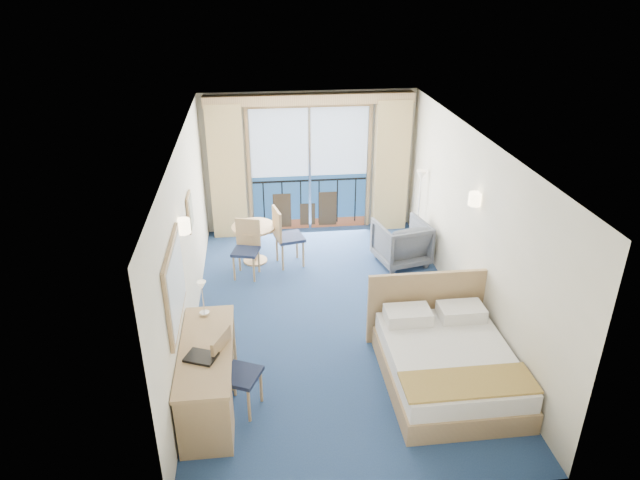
{
  "coord_description": "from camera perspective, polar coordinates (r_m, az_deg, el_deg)",
  "views": [
    {
      "loc": [
        -1.01,
        -7.11,
        4.73
      ],
      "look_at": [
        -0.16,
        0.2,
        1.18
      ],
      "focal_mm": 32.0,
      "sensor_mm": 36.0,
      "label": 1
    }
  ],
  "objects": [
    {
      "name": "folder",
      "position": [
        6.55,
        -11.81,
        -11.38
      ],
      "size": [
        0.4,
        0.36,
        0.03
      ],
      "primitive_type": "cube",
      "rotation": [
        0.0,
        0.0,
        -0.4
      ],
      "color": "black",
      "rests_on": "desk"
    },
    {
      "name": "balcony_door",
      "position": [
        10.98,
        -1.08,
        6.68
      ],
      "size": [
        2.36,
        0.03,
        2.52
      ],
      "color": "navy",
      "rests_on": "room_walls"
    },
    {
      "name": "room_walls",
      "position": [
        7.76,
        1.32,
        3.41
      ],
      "size": [
        4.04,
        6.54,
        2.72
      ],
      "color": "beige",
      "rests_on": "ground"
    },
    {
      "name": "mirror",
      "position": [
        6.52,
        -14.3,
        -4.32
      ],
      "size": [
        0.05,
        1.25,
        0.95
      ],
      "color": "tan",
      "rests_on": "room_walls"
    },
    {
      "name": "floor_lamp",
      "position": [
        10.35,
        10.01,
        4.97
      ],
      "size": [
        0.2,
        0.2,
        1.48
      ],
      "color": "silver",
      "rests_on": "ground"
    },
    {
      "name": "table_chair_b",
      "position": [
        9.54,
        -7.33,
        -0.47
      ],
      "size": [
        0.51,
        0.52,
        0.97
      ],
      "rotation": [
        0.0,
        0.0,
        -0.26
      ],
      "color": "#1B2441",
      "rests_on": "ground"
    },
    {
      "name": "desk",
      "position": [
        6.57,
        -11.37,
        -15.46
      ],
      "size": [
        0.6,
        1.74,
        0.82
      ],
      "color": "tan",
      "rests_on": "ground"
    },
    {
      "name": "desk_chair",
      "position": [
        6.77,
        -8.73,
        -12.51
      ],
      "size": [
        0.58,
        0.57,
        1.0
      ],
      "rotation": [
        0.0,
        0.0,
        1.15
      ],
      "color": "#1B2441",
      "rests_on": "ground"
    },
    {
      "name": "round_table",
      "position": [
        9.95,
        -6.62,
        0.54
      ],
      "size": [
        0.76,
        0.76,
        0.68
      ],
      "color": "tan",
      "rests_on": "ground"
    },
    {
      "name": "curtain_left",
      "position": [
        10.76,
        -9.26,
        6.7
      ],
      "size": [
        0.65,
        0.22,
        2.55
      ],
      "primitive_type": "cube",
      "color": "tan",
      "rests_on": "room_walls"
    },
    {
      "name": "wall_print",
      "position": [
        8.23,
        -12.87,
        2.76
      ],
      "size": [
        0.04,
        0.42,
        0.52
      ],
      "color": "tan",
      "rests_on": "room_walls"
    },
    {
      "name": "desk_lamp",
      "position": [
        7.1,
        -11.69,
        -5.05
      ],
      "size": [
        0.12,
        0.12,
        0.45
      ],
      "color": "silver",
      "rests_on": "desk"
    },
    {
      "name": "phone",
      "position": [
        8.56,
        13.34,
        -3.62
      ],
      "size": [
        0.2,
        0.16,
        0.09
      ],
      "primitive_type": "cube",
      "rotation": [
        0.0,
        0.0,
        0.05
      ],
      "color": "white",
      "rests_on": "nightstand"
    },
    {
      "name": "armchair",
      "position": [
        10.01,
        8.14,
        -0.21
      ],
      "size": [
        1.0,
        1.01,
        0.78
      ],
      "primitive_type": "imported",
      "rotation": [
        0.0,
        0.0,
        3.36
      ],
      "color": "#434A52",
      "rests_on": "ground"
    },
    {
      "name": "pelmet",
      "position": [
        10.48,
        -1.04,
        13.92
      ],
      "size": [
        3.8,
        0.25,
        0.18
      ],
      "primitive_type": "cube",
      "color": "tan",
      "rests_on": "room_walls"
    },
    {
      "name": "curtain_right",
      "position": [
        11.05,
        7.12,
        7.34
      ],
      "size": [
        0.65,
        0.22,
        2.55
      ],
      "primitive_type": "cube",
      "color": "tan",
      "rests_on": "room_walls"
    },
    {
      "name": "table_chair_a",
      "position": [
        9.75,
        -3.59,
        0.65
      ],
      "size": [
        0.55,
        0.55,
        1.06
      ],
      "rotation": [
        0.0,
        0.0,
        1.79
      ],
      "color": "#1B2441",
      "rests_on": "ground"
    },
    {
      "name": "bed",
      "position": [
        7.41,
        12.56,
        -11.75
      ],
      "size": [
        1.66,
        1.98,
        1.05
      ],
      "color": "tan",
      "rests_on": "ground"
    },
    {
      "name": "sconce_left",
      "position": [
        7.17,
        -13.53,
        1.36
      ],
      "size": [
        0.18,
        0.18,
        0.18
      ],
      "primitive_type": "cylinder",
      "color": "beige",
      "rests_on": "room_walls"
    },
    {
      "name": "sconce_right",
      "position": [
        8.09,
        15.25,
        3.98
      ],
      "size": [
        0.18,
        0.18,
        0.18
      ],
      "primitive_type": "cylinder",
      "color": "beige",
      "rests_on": "room_walls"
    },
    {
      "name": "floor",
      "position": [
        8.6,
        1.2,
        -7.62
      ],
      "size": [
        6.5,
        6.5,
        0.0
      ],
      "primitive_type": "plane",
      "color": "navy",
      "rests_on": "ground"
    },
    {
      "name": "nightstand",
      "position": [
        8.69,
        12.97,
        -5.65
      ],
      "size": [
        0.45,
        0.43,
        0.59
      ],
      "primitive_type": "cube",
      "color": "tan",
      "rests_on": "ground"
    }
  ]
}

